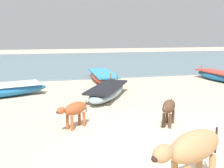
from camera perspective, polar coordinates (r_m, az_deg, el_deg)
The scene contains 8 objects.
ground at distance 6.36m, azimuth 12.13°, elevation -11.53°, with size 80.00×80.00×0.00m, color beige.
sea_water at distance 24.25m, azimuth -8.44°, elevation 4.74°, with size 60.00×20.00×0.08m, color slate.
fishing_boat_2 at distance 13.63m, azimuth -1.98°, elevation 1.55°, with size 1.18×4.12×0.69m.
fishing_boat_4 at distance 15.09m, azimuth 21.24°, elevation 1.66°, with size 1.09×3.15×0.67m.
fishing_boat_5 at distance 10.20m, azimuth -0.96°, elevation -1.53°, with size 2.46×3.34×0.65m.
cow_adult_tan at distance 4.26m, azimuth 16.50°, elevation -12.93°, with size 1.42×0.84×0.95m.
calf_near_dark at distance 7.18m, azimuth 11.75°, elevation -4.85°, with size 0.78×0.93×0.68m.
calf_far_rust at distance 6.93m, azimuth -7.83°, elevation -5.34°, with size 0.91×0.78×0.67m.
Camera 1 is at (-2.76, -5.23, 2.34)m, focal length 43.78 mm.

